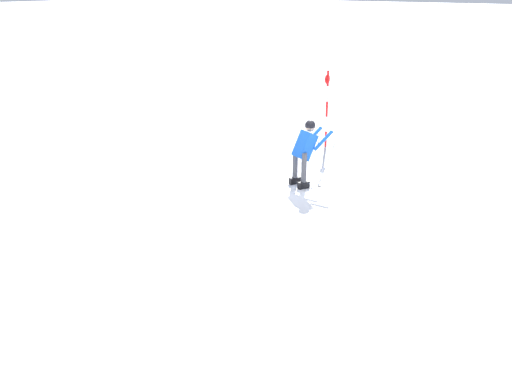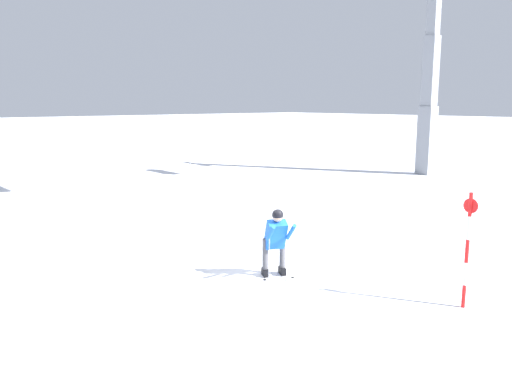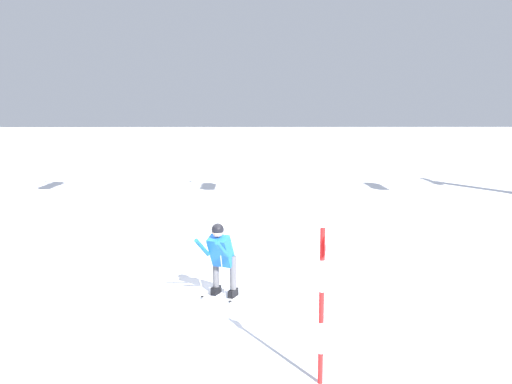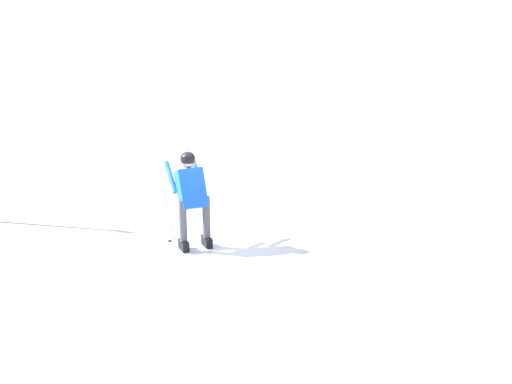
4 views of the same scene
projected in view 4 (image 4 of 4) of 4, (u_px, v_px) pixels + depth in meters
The scene contains 2 objects.
ground_plane at pixel (206, 243), 11.40m from camera, with size 260.00×260.00×0.00m, color white.
skier_carving_main at pixel (191, 193), 11.02m from camera, with size 1.25×1.80×1.71m.
Camera 4 is at (7.51, 7.50, 4.31)m, focal length 47.81 mm.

